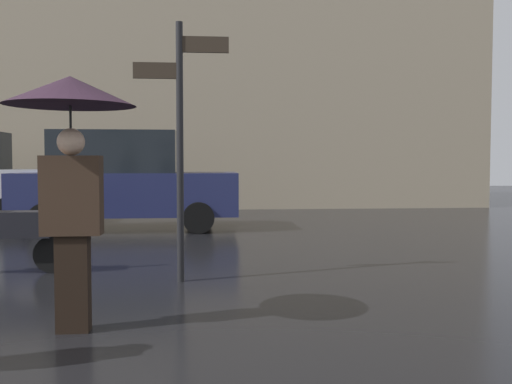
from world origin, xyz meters
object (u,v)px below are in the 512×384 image
Objects in this scene: pedestrian_with_umbrella at (71,129)px; street_signpost at (180,125)px; parked_car_left at (124,181)px; parked_scooter at (9,229)px.

street_signpost is at bearing -148.05° from pedestrian_with_umbrella.
street_signpost is (1.35, -5.35, 0.80)m from parked_car_left.
street_signpost is (2.14, -0.68, 1.24)m from parked_scooter.
pedestrian_with_umbrella is 2.08m from street_signpost.
parked_car_left is 1.50× the size of street_signpost.
pedestrian_with_umbrella is 0.70× the size of street_signpost.
street_signpost is at bearing -23.32° from parked_scooter.
parked_car_left reaches higher than parked_scooter.
parked_car_left is at bearing 104.15° from street_signpost.
parked_car_left is at bearing -121.16° from pedestrian_with_umbrella.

